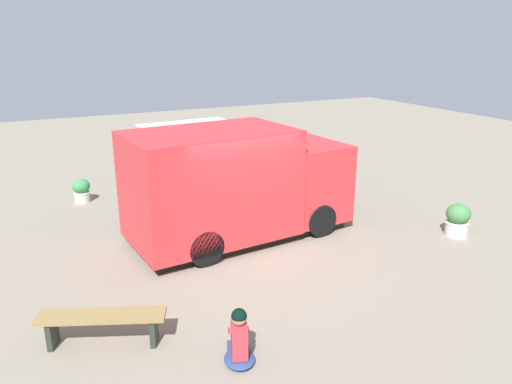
{
  "coord_description": "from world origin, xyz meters",
  "views": [
    {
      "loc": [
        4.07,
        9.01,
        4.43
      ],
      "look_at": [
        -0.4,
        0.14,
        1.23
      ],
      "focal_mm": 34.43,
      "sensor_mm": 36.0,
      "label": 1
    }
  ],
  "objects_px": {
    "food_truck": "(236,187)",
    "plaza_bench": "(102,321)",
    "planter_flowering_side": "(82,190)",
    "person_customer": "(239,340)",
    "planter_flowering_near": "(301,172)",
    "planter_flowering_far": "(458,219)"
  },
  "relations": [
    {
      "from": "food_truck",
      "to": "plaza_bench",
      "type": "relative_size",
      "value": 2.74
    },
    {
      "from": "planter_flowering_far",
      "to": "planter_flowering_side",
      "type": "relative_size",
      "value": 1.15
    },
    {
      "from": "planter_flowering_side",
      "to": "plaza_bench",
      "type": "relative_size",
      "value": 0.35
    },
    {
      "from": "planter_flowering_side",
      "to": "planter_flowering_far",
      "type": "bearing_deg",
      "value": 139.22
    },
    {
      "from": "person_customer",
      "to": "planter_flowering_near",
      "type": "distance_m",
      "value": 8.82
    },
    {
      "from": "planter_flowering_side",
      "to": "plaza_bench",
      "type": "height_order",
      "value": "planter_flowering_side"
    },
    {
      "from": "person_customer",
      "to": "planter_flowering_near",
      "type": "height_order",
      "value": "person_customer"
    },
    {
      "from": "planter_flowering_far",
      "to": "planter_flowering_side",
      "type": "height_order",
      "value": "planter_flowering_far"
    },
    {
      "from": "food_truck",
      "to": "person_customer",
      "type": "relative_size",
      "value": 5.95
    },
    {
      "from": "person_customer",
      "to": "planter_flowering_side",
      "type": "height_order",
      "value": "person_customer"
    },
    {
      "from": "food_truck",
      "to": "planter_flowering_side",
      "type": "distance_m",
      "value": 5.07
    },
    {
      "from": "food_truck",
      "to": "planter_flowering_far",
      "type": "xyz_separation_m",
      "value": [
        -4.56,
        2.21,
        -0.82
      ]
    },
    {
      "from": "planter_flowering_side",
      "to": "plaza_bench",
      "type": "distance_m",
      "value": 7.02
    },
    {
      "from": "person_customer",
      "to": "planter_flowering_side",
      "type": "relative_size",
      "value": 1.3
    },
    {
      "from": "planter_flowering_near",
      "to": "plaza_bench",
      "type": "distance_m",
      "value": 9.04
    },
    {
      "from": "person_customer",
      "to": "food_truck",
      "type": "bearing_deg",
      "value": -114.04
    },
    {
      "from": "planter_flowering_near",
      "to": "plaza_bench",
      "type": "relative_size",
      "value": 0.38
    },
    {
      "from": "person_customer",
      "to": "planter_flowering_near",
      "type": "relative_size",
      "value": 1.2
    },
    {
      "from": "planter_flowering_side",
      "to": "plaza_bench",
      "type": "xyz_separation_m",
      "value": [
        0.68,
        6.98,
        0.04
      ]
    },
    {
      "from": "planter_flowering_far",
      "to": "planter_flowering_side",
      "type": "xyz_separation_m",
      "value": [
        7.36,
        -6.35,
        -0.04
      ]
    },
    {
      "from": "plaza_bench",
      "to": "person_customer",
      "type": "bearing_deg",
      "value": 142.02
    },
    {
      "from": "person_customer",
      "to": "plaza_bench",
      "type": "height_order",
      "value": "person_customer"
    }
  ]
}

